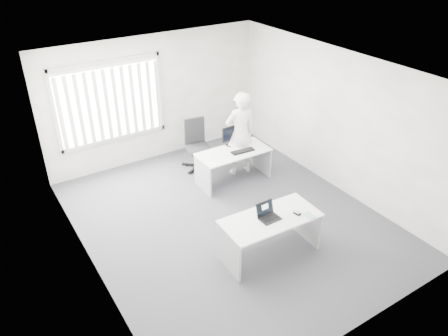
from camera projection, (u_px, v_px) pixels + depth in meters
ground at (229, 219)px, 8.09m from camera, size 6.00×6.00×0.00m
wall_back at (155, 99)px, 9.58m from camera, size 5.00×0.02×2.80m
wall_front at (367, 251)px, 5.21m from camera, size 5.00×0.02×2.80m
wall_left at (83, 197)px, 6.23m from camera, size 0.02×6.00×2.80m
wall_right at (336, 120)px, 8.56m from camera, size 0.02×6.00×2.80m
ceiling at (230, 72)px, 6.70m from camera, size 5.00×6.00×0.02m
window at (110, 102)px, 9.01m from camera, size 2.32×0.06×1.76m
blinds at (112, 104)px, 8.98m from camera, size 2.20×0.10×1.50m
desk_near at (270, 228)px, 7.02m from camera, size 1.62×0.81×0.73m
desk_far at (233, 160)px, 9.06m from camera, size 1.51×0.72×0.69m
office_chair at (198, 153)px, 9.64m from camera, size 0.73×0.73×1.11m
person at (240, 134)px, 9.14m from camera, size 0.74×0.54×1.85m
laptop at (270, 213)px, 6.82m from camera, size 0.32×0.29×0.25m
paper_sheet at (296, 214)px, 7.01m from camera, size 0.39×0.33×0.00m
mouse at (297, 213)px, 6.98m from camera, size 0.08×0.12×0.05m
booklet at (309, 216)px, 6.96m from camera, size 0.14×0.19×0.01m
keyboard at (243, 151)px, 8.95m from camera, size 0.51×0.20×0.02m
monitor at (231, 136)px, 9.10m from camera, size 0.44×0.16×0.44m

